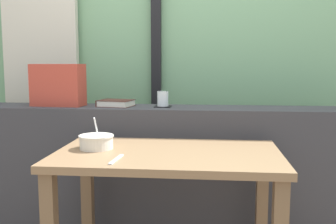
# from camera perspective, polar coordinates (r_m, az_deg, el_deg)

# --- Properties ---
(outdoor_backdrop) EXTENTS (4.80, 0.08, 2.80)m
(outdoor_backdrop) POSITION_cam_1_polar(r_m,az_deg,el_deg) (3.02, 1.16, 12.38)
(outdoor_backdrop) COLOR #7AAD7F
(outdoor_backdrop) RESTS_ON ground
(curtain_left_panel) EXTENTS (0.56, 0.06, 2.50)m
(curtain_left_panel) POSITION_cam_1_polar(r_m,az_deg,el_deg) (3.16, -17.62, 9.10)
(curtain_left_panel) COLOR beige
(curtain_left_panel) RESTS_ON ground
(window_divider_post) EXTENTS (0.07, 0.05, 2.60)m
(window_divider_post) POSITION_cam_1_polar(r_m,az_deg,el_deg) (2.96, -1.69, 10.55)
(window_divider_post) COLOR black
(window_divider_post) RESTS_ON ground
(dark_console_ledge) EXTENTS (2.80, 0.31, 0.85)m
(dark_console_ledge) POSITION_cam_1_polar(r_m,az_deg,el_deg) (2.53, 0.03, -8.91)
(dark_console_ledge) COLOR #38383D
(dark_console_ledge) RESTS_ON ground
(breakfast_table) EXTENTS (1.07, 0.64, 0.70)m
(breakfast_table) POSITION_cam_1_polar(r_m,az_deg,el_deg) (1.95, -0.02, -9.02)
(breakfast_table) COLOR brown
(breakfast_table) RESTS_ON ground
(coaster_square) EXTENTS (0.10, 0.10, 0.00)m
(coaster_square) POSITION_cam_1_polar(r_m,az_deg,el_deg) (2.45, -0.74, 0.79)
(coaster_square) COLOR black
(coaster_square) RESTS_ON dark_console_ledge
(juice_glass) EXTENTS (0.07, 0.07, 0.09)m
(juice_glass) POSITION_cam_1_polar(r_m,az_deg,el_deg) (2.45, -0.74, 1.80)
(juice_glass) COLOR white
(juice_glass) RESTS_ON coaster_square
(closed_book) EXTENTS (0.23, 0.20, 0.04)m
(closed_book) POSITION_cam_1_polar(r_m,az_deg,el_deg) (2.51, -7.43, 1.26)
(closed_book) COLOR #47231E
(closed_book) RESTS_ON dark_console_ledge
(throw_pillow) EXTENTS (0.33, 0.17, 0.26)m
(throw_pillow) POSITION_cam_1_polar(r_m,az_deg,el_deg) (2.60, -15.34, 3.71)
(throw_pillow) COLOR #B74233
(throw_pillow) RESTS_ON dark_console_ledge
(soup_bowl) EXTENTS (0.17, 0.17, 0.16)m
(soup_bowl) POSITION_cam_1_polar(r_m,az_deg,el_deg) (2.01, -10.13, -4.19)
(soup_bowl) COLOR silver
(soup_bowl) RESTS_ON breakfast_table
(fork_utensil) EXTENTS (0.03, 0.17, 0.01)m
(fork_utensil) POSITION_cam_1_polar(r_m,az_deg,el_deg) (1.78, -7.36, -6.68)
(fork_utensil) COLOR silver
(fork_utensil) RESTS_ON breakfast_table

